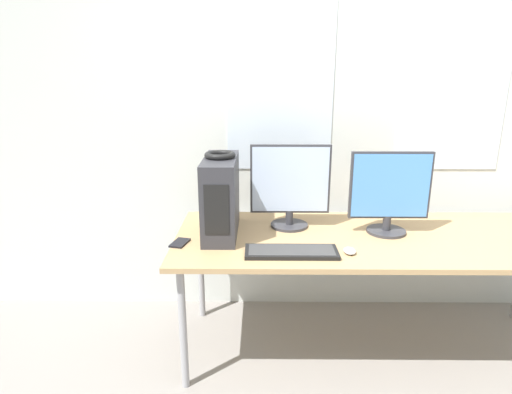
# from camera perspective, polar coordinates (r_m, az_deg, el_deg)

# --- Properties ---
(wall_back) EXTENTS (8.00, 0.07, 2.70)m
(wall_back) POSITION_cam_1_polar(r_m,az_deg,el_deg) (2.91, 14.18, 10.61)
(wall_back) COLOR silver
(wall_back) RESTS_ON ground_plane
(desk) EXTENTS (2.30, 0.86, 0.73)m
(desk) POSITION_cam_1_polar(r_m,az_deg,el_deg) (2.54, 16.01, -5.89)
(desk) COLOR tan
(desk) RESTS_ON ground_plane
(pc_tower) EXTENTS (0.18, 0.50, 0.44)m
(pc_tower) POSITION_cam_1_polar(r_m,az_deg,el_deg) (2.41, -4.70, 0.10)
(pc_tower) COLOR #2D2D33
(pc_tower) RESTS_ON desk
(headphones) EXTENTS (0.17, 0.17, 0.03)m
(headphones) POSITION_cam_1_polar(r_m,az_deg,el_deg) (2.36, -4.83, 5.61)
(headphones) COLOR black
(headphones) RESTS_ON pc_tower
(monitor_main) EXTENTS (0.47, 0.22, 0.50)m
(monitor_main) POSITION_cam_1_polar(r_m,az_deg,el_deg) (2.50, 4.57, 1.54)
(monitor_main) COLOR #333338
(monitor_main) RESTS_ON desk
(monitor_right_near) EXTENTS (0.45, 0.22, 0.47)m
(monitor_right_near) POSITION_cam_1_polar(r_m,az_deg,el_deg) (2.52, 17.39, 0.63)
(monitor_right_near) COLOR #333338
(monitor_right_near) RESTS_ON desk
(keyboard) EXTENTS (0.47, 0.17, 0.02)m
(keyboard) POSITION_cam_1_polar(r_m,az_deg,el_deg) (2.20, 4.74, -7.28)
(keyboard) COLOR black
(keyboard) RESTS_ON desk
(mouse) EXTENTS (0.06, 0.09, 0.03)m
(mouse) POSITION_cam_1_polar(r_m,az_deg,el_deg) (2.25, 12.38, -7.02)
(mouse) COLOR #B2B2B7
(mouse) RESTS_ON desk
(cell_phone) EXTENTS (0.10, 0.14, 0.01)m
(cell_phone) POSITION_cam_1_polar(r_m,az_deg,el_deg) (2.36, -10.12, -6.03)
(cell_phone) COLOR black
(cell_phone) RESTS_ON desk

